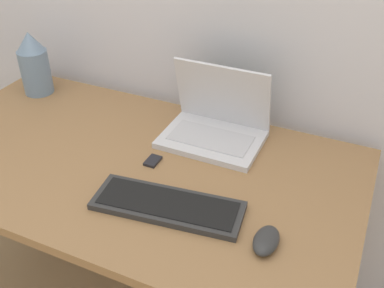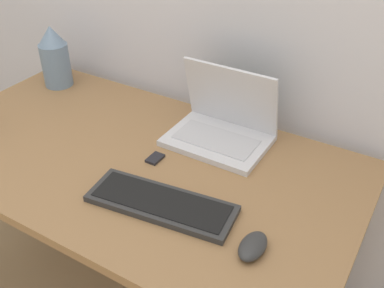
# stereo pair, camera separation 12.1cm
# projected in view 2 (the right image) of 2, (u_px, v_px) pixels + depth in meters

# --- Properties ---
(desk) EXTENTS (1.43, 0.78, 0.74)m
(desk) POSITION_uv_depth(u_px,v_px,m) (133.00, 177.00, 1.46)
(desk) COLOR olive
(desk) RESTS_ON ground_plane
(laptop) EXTENTS (0.32, 0.24, 0.25)m
(laptop) POSITION_uv_depth(u_px,v_px,m) (222.00, 125.00, 1.47)
(laptop) COLOR silver
(laptop) RESTS_ON desk
(keyboard) EXTENTS (0.42, 0.19, 0.02)m
(keyboard) POSITION_uv_depth(u_px,v_px,m) (161.00, 203.00, 1.22)
(keyboard) COLOR #2D2D2D
(keyboard) RESTS_ON desk
(mouse) EXTENTS (0.06, 0.11, 0.03)m
(mouse) POSITION_uv_depth(u_px,v_px,m) (253.00, 246.00, 1.08)
(mouse) COLOR #2D2D2D
(mouse) RESTS_ON desk
(vase) EXTENTS (0.11, 0.11, 0.25)m
(vase) POSITION_uv_depth(u_px,v_px,m) (55.00, 57.00, 1.77)
(vase) COLOR slate
(vase) RESTS_ON desk
(mp3_player) EXTENTS (0.04, 0.06, 0.01)m
(mp3_player) POSITION_uv_depth(u_px,v_px,m) (155.00, 158.00, 1.40)
(mp3_player) COLOR black
(mp3_player) RESTS_ON desk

